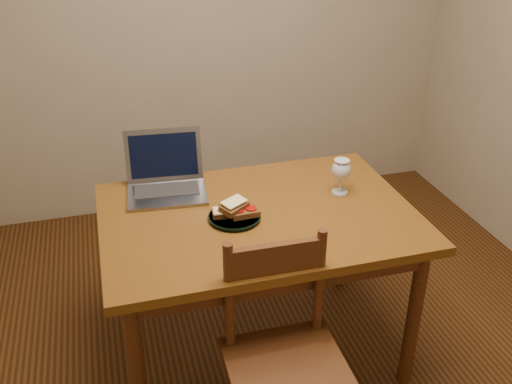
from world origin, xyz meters
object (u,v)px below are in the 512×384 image
object	(u,v)px
plate	(235,217)
milk_glass	(341,176)
table	(259,231)
laptop	(165,176)
chair	(285,353)

from	to	relation	value
plate	milk_glass	distance (m)	0.52
milk_glass	table	bearing A→B (deg)	-169.19
milk_glass	plate	bearing A→B (deg)	-169.07
plate	milk_glass	xyz separation A→B (m)	(0.51, 0.10, 0.07)
table	plate	size ratio (longest dim) A/B	6.00
plate	laptop	distance (m)	0.42
plate	milk_glass	bearing A→B (deg)	10.93
milk_glass	laptop	size ratio (longest dim) A/B	0.44
plate	milk_glass	size ratio (longest dim) A/B	1.34
table	milk_glass	bearing A→B (deg)	10.81
milk_glass	laptop	world-z (taller)	laptop
chair	laptop	size ratio (longest dim) A/B	1.21
table	plate	xyz separation A→B (m)	(-0.11, -0.02, 0.09)
plate	laptop	xyz separation A→B (m)	(-0.23, 0.35, 0.06)
plate	laptop	bearing A→B (deg)	123.80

